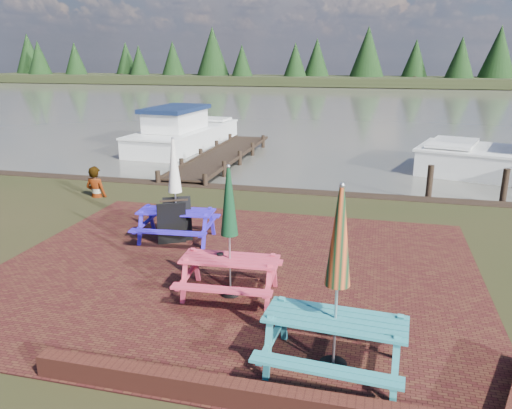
{
  "coord_description": "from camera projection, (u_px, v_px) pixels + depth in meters",
  "views": [
    {
      "loc": [
        2.48,
        -7.31,
        3.91
      ],
      "look_at": [
        0.14,
        2.15,
        1.0
      ],
      "focal_mm": 35.0,
      "sensor_mm": 36.0,
      "label": 1
    }
  ],
  "objects": [
    {
      "name": "boat_jetty",
      "position": [
        183.0,
        134.0,
        23.0
      ],
      "size": [
        3.06,
        7.52,
        2.13
      ],
      "rotation": [
        0.0,
        0.0,
        -0.07
      ],
      "color": "white",
      "rests_on": "ground"
    },
    {
      "name": "ground",
      "position": [
        218.0,
        295.0,
        8.49
      ],
      "size": [
        120.0,
        120.0,
        0.0
      ],
      "primitive_type": "plane",
      "color": "black",
      "rests_on": "ground"
    },
    {
      "name": "picnic_table_red",
      "position": [
        230.0,
        252.0,
        8.26
      ],
      "size": [
        1.7,
        1.54,
        2.24
      ],
      "rotation": [
        0.0,
        0.0,
        0.06
      ],
      "color": "#D73751",
      "rests_on": "ground"
    },
    {
      "name": "chalkboard",
      "position": [
        175.0,
        221.0,
        10.71
      ],
      "size": [
        0.65,
        0.82,
        0.97
      ],
      "rotation": [
        0.0,
        0.0,
        0.47
      ],
      "color": "black",
      "rests_on": "ground"
    },
    {
      "name": "far_treeline",
      "position": [
        366.0,
        60.0,
        68.93
      ],
      "size": [
        120.0,
        10.0,
        8.1
      ],
      "color": "black",
      "rests_on": "ground"
    },
    {
      "name": "water",
      "position": [
        352.0,
        103.0,
        42.9
      ],
      "size": [
        120.0,
        60.0,
        0.02
      ],
      "primitive_type": "cube",
      "color": "#4E4C42",
      "rests_on": "ground"
    },
    {
      "name": "picnic_table_teal",
      "position": [
        336.0,
        310.0,
        6.23
      ],
      "size": [
        1.89,
        1.7,
        2.47
      ],
      "rotation": [
        0.0,
        0.0,
        -0.07
      ],
      "color": "teal",
      "rests_on": "ground"
    },
    {
      "name": "paving",
      "position": [
        234.0,
        271.0,
        9.41
      ],
      "size": [
        9.0,
        7.5,
        0.02
      ],
      "primitive_type": "cube",
      "color": "#381212",
      "rests_on": "ground"
    },
    {
      "name": "brick_wall",
      "position": [
        330.0,
        398.0,
        5.7
      ],
      "size": [
        6.21,
        1.79,
        0.3
      ],
      "color": "#4C1E16",
      "rests_on": "ground"
    },
    {
      "name": "jetty",
      "position": [
        222.0,
        156.0,
        19.75
      ],
      "size": [
        1.76,
        9.08,
        1.0
      ],
      "color": "black",
      "rests_on": "ground"
    },
    {
      "name": "picnic_table_blue",
      "position": [
        176.0,
        206.0,
        10.78
      ],
      "size": [
        1.75,
        1.58,
        2.27
      ],
      "rotation": [
        0.0,
        0.0,
        0.08
      ],
      "color": "#2D1BCB",
      "rests_on": "ground"
    },
    {
      "name": "person",
      "position": [
        94.0,
        167.0,
        14.16
      ],
      "size": [
        0.68,
        0.48,
        1.77
      ],
      "primitive_type": "imported",
      "rotation": [
        0.0,
        0.0,
        3.05
      ],
      "color": "gray",
      "rests_on": "ground"
    }
  ]
}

